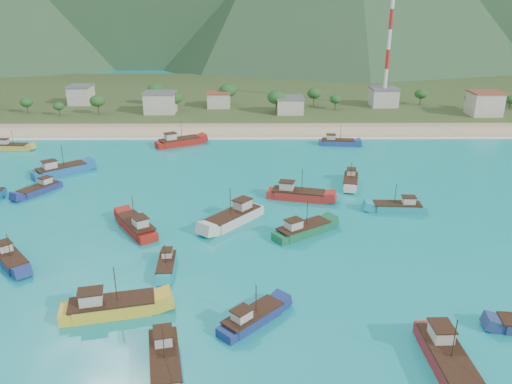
{
  "coord_description": "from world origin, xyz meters",
  "views": [
    {
      "loc": [
        4.4,
        -72.3,
        37.89
      ],
      "look_at": [
        5.21,
        18.0,
        3.0
      ],
      "focal_mm": 35.0,
      "sensor_mm": 36.0,
      "label": 1
    }
  ],
  "objects_px": {
    "boat_26": "(351,181)",
    "radio_tower": "(388,49)",
    "boat_7": "(61,171)",
    "boat_22": "(252,319)",
    "boat_4": "(165,360)",
    "boat_2": "(111,308)",
    "boat_16": "(167,265)",
    "boat_11": "(179,142)",
    "boat_19": "(11,147)",
    "boat_13": "(303,231)",
    "boat_28": "(337,143)",
    "boat_0": "(40,190)",
    "boat_9": "(137,227)",
    "boat_8": "(398,208)",
    "boat_18": "(10,260)",
    "boat_12": "(234,218)",
    "boat_3": "(297,195)",
    "boat_21": "(447,359)"
  },
  "relations": [
    {
      "from": "boat_19",
      "to": "boat_26",
      "type": "bearing_deg",
      "value": 75.92
    },
    {
      "from": "boat_13",
      "to": "boat_22",
      "type": "bearing_deg",
      "value": -53.46
    },
    {
      "from": "boat_7",
      "to": "boat_26",
      "type": "xyz_separation_m",
      "value": [
        66.08,
        -7.1,
        -0.26
      ]
    },
    {
      "from": "boat_3",
      "to": "boat_11",
      "type": "relative_size",
      "value": 0.97
    },
    {
      "from": "radio_tower",
      "to": "boat_18",
      "type": "bearing_deg",
      "value": -127.16
    },
    {
      "from": "boat_21",
      "to": "boat_12",
      "type": "bearing_deg",
      "value": -58.53
    },
    {
      "from": "boat_11",
      "to": "boat_12",
      "type": "bearing_deg",
      "value": -10.77
    },
    {
      "from": "boat_0",
      "to": "boat_9",
      "type": "height_order",
      "value": "boat_9"
    },
    {
      "from": "boat_2",
      "to": "boat_16",
      "type": "distance_m",
      "value": 12.84
    },
    {
      "from": "boat_8",
      "to": "boat_18",
      "type": "xyz_separation_m",
      "value": [
        -65.2,
        -19.79,
        -0.03
      ]
    },
    {
      "from": "radio_tower",
      "to": "boat_18",
      "type": "xyz_separation_m",
      "value": [
        -85.17,
        -112.37,
        -20.98
      ]
    },
    {
      "from": "boat_13",
      "to": "boat_21",
      "type": "xyz_separation_m",
      "value": [
        12.71,
        -33.09,
        0.11
      ]
    },
    {
      "from": "boat_0",
      "to": "boat_11",
      "type": "height_order",
      "value": "boat_11"
    },
    {
      "from": "boat_4",
      "to": "boat_21",
      "type": "relative_size",
      "value": 0.91
    },
    {
      "from": "boat_19",
      "to": "boat_28",
      "type": "distance_m",
      "value": 89.08
    },
    {
      "from": "boat_7",
      "to": "boat_19",
      "type": "height_order",
      "value": "boat_7"
    },
    {
      "from": "boat_13",
      "to": "boat_16",
      "type": "bearing_deg",
      "value": -96.7
    },
    {
      "from": "boat_13",
      "to": "boat_28",
      "type": "distance_m",
      "value": 58.77
    },
    {
      "from": "boat_7",
      "to": "boat_18",
      "type": "distance_m",
      "value": 42.56
    },
    {
      "from": "boat_4",
      "to": "boat_8",
      "type": "bearing_deg",
      "value": -143.23
    },
    {
      "from": "boat_11",
      "to": "radio_tower",
      "type": "bearing_deg",
      "value": 94.93
    },
    {
      "from": "boat_9",
      "to": "boat_4",
      "type": "bearing_deg",
      "value": -106.59
    },
    {
      "from": "boat_9",
      "to": "boat_18",
      "type": "xyz_separation_m",
      "value": [
        -16.97,
        -11.29,
        -0.17
      ]
    },
    {
      "from": "boat_0",
      "to": "boat_2",
      "type": "bearing_deg",
      "value": 152.48
    },
    {
      "from": "boat_7",
      "to": "boat_22",
      "type": "relative_size",
      "value": 1.33
    },
    {
      "from": "boat_9",
      "to": "boat_12",
      "type": "relative_size",
      "value": 0.95
    },
    {
      "from": "boat_4",
      "to": "boat_0",
      "type": "bearing_deg",
      "value": -68.81
    },
    {
      "from": "boat_9",
      "to": "boat_13",
      "type": "bearing_deg",
      "value": -36.87
    },
    {
      "from": "boat_3",
      "to": "boat_22",
      "type": "height_order",
      "value": "boat_3"
    },
    {
      "from": "boat_0",
      "to": "boat_3",
      "type": "relative_size",
      "value": 0.78
    },
    {
      "from": "boat_4",
      "to": "boat_22",
      "type": "distance_m",
      "value": 12.3
    },
    {
      "from": "boat_8",
      "to": "boat_3",
      "type": "bearing_deg",
      "value": 75.23
    },
    {
      "from": "boat_2",
      "to": "boat_18",
      "type": "height_order",
      "value": "boat_2"
    },
    {
      "from": "boat_21",
      "to": "boat_7",
      "type": "bearing_deg",
      "value": -46.19
    },
    {
      "from": "boat_8",
      "to": "boat_22",
      "type": "distance_m",
      "value": 45.15
    },
    {
      "from": "boat_2",
      "to": "boat_3",
      "type": "height_order",
      "value": "boat_2"
    },
    {
      "from": "boat_16",
      "to": "boat_28",
      "type": "bearing_deg",
      "value": -121.64
    },
    {
      "from": "radio_tower",
      "to": "boat_13",
      "type": "relative_size",
      "value": 3.68
    },
    {
      "from": "boat_11",
      "to": "boat_22",
      "type": "bearing_deg",
      "value": -15.21
    },
    {
      "from": "boat_26",
      "to": "radio_tower",
      "type": "bearing_deg",
      "value": -96.02
    },
    {
      "from": "boat_4",
      "to": "boat_22",
      "type": "height_order",
      "value": "boat_4"
    },
    {
      "from": "boat_11",
      "to": "boat_22",
      "type": "xyz_separation_m",
      "value": [
        20.24,
        -81.81,
        -0.31
      ]
    },
    {
      "from": "boat_0",
      "to": "boat_18",
      "type": "height_order",
      "value": "boat_18"
    },
    {
      "from": "boat_13",
      "to": "boat_18",
      "type": "height_order",
      "value": "boat_13"
    },
    {
      "from": "boat_0",
      "to": "boat_28",
      "type": "height_order",
      "value": "boat_28"
    },
    {
      "from": "boat_16",
      "to": "boat_19",
      "type": "height_order",
      "value": "boat_19"
    },
    {
      "from": "boat_22",
      "to": "boat_13",
      "type": "bearing_deg",
      "value": 115.43
    },
    {
      "from": "boat_7",
      "to": "boat_18",
      "type": "bearing_deg",
      "value": -30.22
    },
    {
      "from": "boat_7",
      "to": "boat_19",
      "type": "xyz_separation_m",
      "value": [
        -20.77,
        20.9,
        -0.28
      ]
    },
    {
      "from": "boat_0",
      "to": "boat_16",
      "type": "distance_m",
      "value": 45.03
    }
  ]
}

